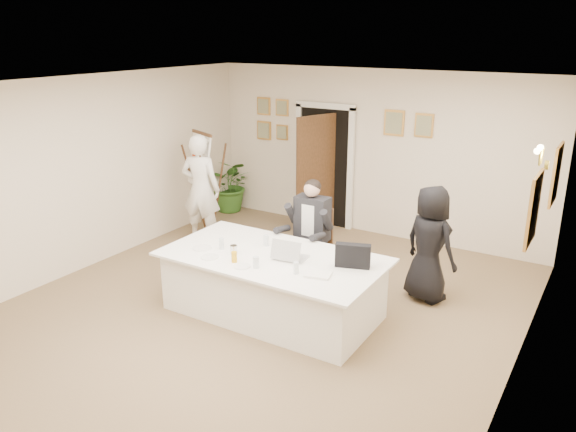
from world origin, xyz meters
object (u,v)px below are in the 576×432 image
(laptop_bag, at_px, (353,256))
(oj_glass, at_px, (234,257))
(conference_table, at_px, (273,284))
(laptop, at_px, (292,247))
(standing_man, at_px, (201,189))
(steel_jug, at_px, (234,250))
(seated_man, at_px, (310,231))
(standing_woman, at_px, (430,244))
(potted_palm, at_px, (231,185))
(paper_stack, at_px, (318,275))
(flip_chart, at_px, (206,189))

(laptop_bag, height_order, oj_glass, laptop_bag)
(conference_table, relative_size, laptop, 7.05)
(standing_man, relative_size, steel_jug, 16.53)
(seated_man, relative_size, standing_woman, 0.96)
(standing_woman, distance_m, laptop_bag, 1.32)
(seated_man, distance_m, potted_palm, 3.54)
(laptop, distance_m, paper_stack, 0.61)
(seated_man, relative_size, laptop_bag, 3.69)
(paper_stack, distance_m, steel_jug, 1.19)
(flip_chart, bearing_deg, steel_jug, -43.94)
(standing_woman, relative_size, oj_glass, 11.87)
(standing_man, height_order, paper_stack, standing_man)
(flip_chart, height_order, oj_glass, flip_chart)
(flip_chart, bearing_deg, conference_table, -35.68)
(conference_table, height_order, standing_man, standing_man)
(standing_woman, bearing_deg, paper_stack, 87.70)
(standing_man, xyz_separation_m, oj_glass, (2.10, -1.91, -0.07))
(flip_chart, distance_m, laptop, 3.26)
(potted_palm, height_order, laptop_bag, laptop_bag)
(paper_stack, bearing_deg, steel_jug, 178.34)
(standing_woman, height_order, paper_stack, standing_woman)
(oj_glass, bearing_deg, standing_woman, 45.16)
(conference_table, distance_m, standing_woman, 2.09)
(laptop, distance_m, laptop_bag, 0.76)
(flip_chart, bearing_deg, laptop_bag, -24.75)
(flip_chart, bearing_deg, paper_stack, -31.94)
(flip_chart, distance_m, steel_jug, 2.89)
(conference_table, bearing_deg, potted_palm, 133.76)
(conference_table, relative_size, flip_chart, 1.54)
(seated_man, xyz_separation_m, laptop_bag, (1.06, -0.89, 0.17))
(seated_man, bearing_deg, standing_man, 170.11)
(laptop, bearing_deg, conference_table, -171.09)
(standing_man, xyz_separation_m, potted_palm, (-0.60, 1.60, -0.38))
(standing_man, bearing_deg, potted_palm, -82.50)
(potted_palm, distance_m, oj_glass, 4.44)
(standing_man, relative_size, oj_glass, 13.98)
(laptop_bag, distance_m, oj_glass, 1.39)
(potted_palm, distance_m, laptop, 4.45)
(standing_woman, height_order, laptop, standing_woman)
(seated_man, height_order, standing_man, standing_man)
(standing_man, distance_m, laptop_bag, 3.60)
(standing_man, relative_size, laptop, 4.74)
(standing_man, height_order, steel_jug, standing_man)
(laptop, relative_size, paper_stack, 1.34)
(potted_palm, height_order, laptop, same)
(potted_palm, bearing_deg, seated_man, -34.92)
(laptop, xyz_separation_m, laptop_bag, (0.74, 0.14, 0.00))
(laptop, relative_size, laptop_bag, 0.95)
(conference_table, height_order, steel_jug, steel_jug)
(conference_table, height_order, potted_palm, potted_palm)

